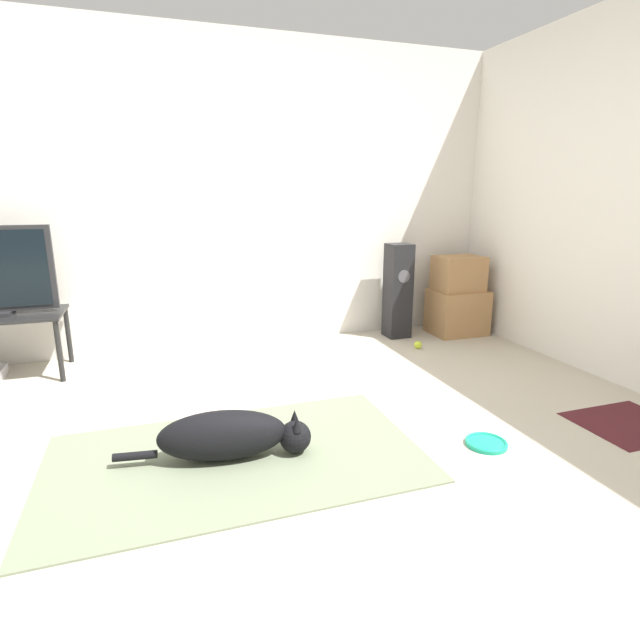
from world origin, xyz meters
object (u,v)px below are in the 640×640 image
object	(u,v)px
dog	(231,436)
floor_speaker	(398,291)
tennis_ball_near_speaker	(418,345)
frisbee	(486,443)
cardboard_box_upper	(458,273)
tennis_ball_by_boxes	(400,334)
cardboard_box_lower	(457,312)

from	to	relation	value
dog	floor_speaker	distance (m)	2.53
dog	tennis_ball_near_speaker	xyz separation A→B (m)	(1.81, 1.33, -0.10)
frisbee	tennis_ball_near_speaker	bearing A→B (deg)	72.71
frisbee	cardboard_box_upper	distance (m)	2.29
frisbee	tennis_ball_by_boxes	bearing A→B (deg)	75.23
tennis_ball_by_boxes	tennis_ball_near_speaker	world-z (taller)	same
dog	frisbee	world-z (taller)	dog
dog	tennis_ball_by_boxes	size ratio (longest dim) A/B	14.52
cardboard_box_upper	tennis_ball_near_speaker	bearing A→B (deg)	-150.85
cardboard_box_upper	tennis_ball_by_boxes	size ratio (longest dim) A/B	6.30
tennis_ball_near_speaker	cardboard_box_lower	bearing A→B (deg)	28.22
dog	cardboard_box_lower	world-z (taller)	cardboard_box_lower
frisbee	dog	bearing A→B (deg)	167.66
dog	cardboard_box_upper	size ratio (longest dim) A/B	2.30
frisbee	floor_speaker	distance (m)	2.13
dog	tennis_ball_near_speaker	bearing A→B (deg)	36.40
tennis_ball_by_boxes	floor_speaker	bearing A→B (deg)	106.90
floor_speaker	tennis_ball_near_speaker	bearing A→B (deg)	-90.19
frisbee	tennis_ball_by_boxes	xyz separation A→B (m)	(0.52, 1.97, 0.02)
floor_speaker	tennis_ball_near_speaker	world-z (taller)	floor_speaker
tennis_ball_by_boxes	cardboard_box_upper	bearing A→B (deg)	-3.68
cardboard_box_upper	tennis_ball_by_boxes	bearing A→B (deg)	176.32
dog	cardboard_box_lower	xyz separation A→B (m)	(2.39, 1.65, 0.07)
frisbee	cardboard_box_lower	bearing A→B (deg)	60.57
cardboard_box_lower	floor_speaker	distance (m)	0.63
cardboard_box_lower	dog	bearing A→B (deg)	-145.47
frisbee	tennis_ball_near_speaker	xyz separation A→B (m)	(0.50, 1.62, 0.02)
frisbee	tennis_ball_near_speaker	distance (m)	1.69
tennis_ball_by_boxes	tennis_ball_near_speaker	size ratio (longest dim) A/B	1.00
cardboard_box_upper	dog	bearing A→B (deg)	-145.24
cardboard_box_upper	tennis_ball_by_boxes	world-z (taller)	cardboard_box_upper
cardboard_box_lower	cardboard_box_upper	size ratio (longest dim) A/B	1.18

